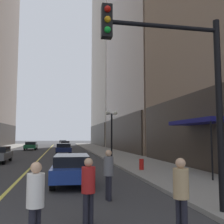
{
  "coord_description": "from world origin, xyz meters",
  "views": [
    {
      "loc": [
        2.08,
        -3.71,
        2.17
      ],
      "look_at": [
        7.13,
        22.79,
        4.68
      ],
      "focal_mm": 42.26,
      "sensor_mm": 36.0,
      "label": 1
    }
  ],
  "objects_px": {
    "car_silver": "(63,143)",
    "fire_hydrant_right": "(142,166)",
    "car_navy": "(63,148)",
    "traffic_light_near_right": "(184,79)",
    "car_blue": "(72,168)",
    "pedestrian_in_tan_trench": "(181,191)",
    "pedestrian_in_white_shirt": "(35,199)",
    "pedestrian_in_red_jacket": "(88,186)",
    "car_green": "(31,145)",
    "car_red": "(65,144)",
    "street_lamp_right_mid": "(112,124)",
    "pedestrian_in_grey_suit": "(109,171)"
  },
  "relations": [
    {
      "from": "car_silver",
      "to": "fire_hydrant_right",
      "type": "xyz_separation_m",
      "value": [
        4.49,
        -45.98,
        -0.32
      ]
    },
    {
      "from": "car_navy",
      "to": "traffic_light_near_right",
      "type": "height_order",
      "value": "traffic_light_near_right"
    },
    {
      "from": "car_blue",
      "to": "traffic_light_near_right",
      "type": "relative_size",
      "value": 0.82
    },
    {
      "from": "pedestrian_in_tan_trench",
      "to": "fire_hydrant_right",
      "type": "height_order",
      "value": "pedestrian_in_tan_trench"
    },
    {
      "from": "pedestrian_in_white_shirt",
      "to": "pedestrian_in_red_jacket",
      "type": "distance_m",
      "value": 1.65
    },
    {
      "from": "car_silver",
      "to": "pedestrian_in_red_jacket",
      "type": "bearing_deg",
      "value": -89.65
    },
    {
      "from": "car_blue",
      "to": "pedestrian_in_white_shirt",
      "type": "bearing_deg",
      "value": -97.56
    },
    {
      "from": "car_green",
      "to": "car_navy",
      "type": "bearing_deg",
      "value": -65.38
    },
    {
      "from": "pedestrian_in_tan_trench",
      "to": "pedestrian_in_white_shirt",
      "type": "height_order",
      "value": "pedestrian_in_tan_trench"
    },
    {
      "from": "car_navy",
      "to": "traffic_light_near_right",
      "type": "distance_m",
      "value": 27.32
    },
    {
      "from": "car_red",
      "to": "car_silver",
      "type": "relative_size",
      "value": 1.04
    },
    {
      "from": "car_navy",
      "to": "fire_hydrant_right",
      "type": "distance_m",
      "value": 18.52
    },
    {
      "from": "pedestrian_in_red_jacket",
      "to": "car_blue",
      "type": "bearing_deg",
      "value": 91.77
    },
    {
      "from": "car_silver",
      "to": "street_lamp_right_mid",
      "type": "relative_size",
      "value": 1.01
    },
    {
      "from": "traffic_light_near_right",
      "to": "pedestrian_in_red_jacket",
      "type": "bearing_deg",
      "value": -178.95
    },
    {
      "from": "car_blue",
      "to": "pedestrian_in_grey_suit",
      "type": "xyz_separation_m",
      "value": [
        1.12,
        -3.53,
        0.28
      ]
    },
    {
      "from": "car_red",
      "to": "street_lamp_right_mid",
      "type": "height_order",
      "value": "street_lamp_right_mid"
    },
    {
      "from": "car_blue",
      "to": "pedestrian_in_tan_trench",
      "type": "xyz_separation_m",
      "value": [
        2.1,
        -7.09,
        0.27
      ]
    },
    {
      "from": "car_navy",
      "to": "pedestrian_in_grey_suit",
      "type": "xyz_separation_m",
      "value": [
        1.37,
        -24.56,
        0.27
      ]
    },
    {
      "from": "car_red",
      "to": "pedestrian_in_white_shirt",
      "type": "height_order",
      "value": "pedestrian_in_white_shirt"
    },
    {
      "from": "traffic_light_near_right",
      "to": "car_navy",
      "type": "bearing_deg",
      "value": 96.43
    },
    {
      "from": "pedestrian_in_grey_suit",
      "to": "street_lamp_right_mid",
      "type": "bearing_deg",
      "value": 78.85
    },
    {
      "from": "car_navy",
      "to": "pedestrian_in_tan_trench",
      "type": "xyz_separation_m",
      "value": [
        2.35,
        -28.12,
        0.27
      ]
    },
    {
      "from": "street_lamp_right_mid",
      "to": "car_navy",
      "type": "bearing_deg",
      "value": 110.78
    },
    {
      "from": "pedestrian_in_tan_trench",
      "to": "traffic_light_near_right",
      "type": "relative_size",
      "value": 0.3
    },
    {
      "from": "car_red",
      "to": "pedestrian_in_white_shirt",
      "type": "bearing_deg",
      "value": -91.36
    },
    {
      "from": "car_green",
      "to": "pedestrian_in_tan_trench",
      "type": "relative_size",
      "value": 2.54
    },
    {
      "from": "car_green",
      "to": "pedestrian_in_grey_suit",
      "type": "relative_size",
      "value": 2.53
    },
    {
      "from": "pedestrian_in_tan_trench",
      "to": "pedestrian_in_red_jacket",
      "type": "distance_m",
      "value": 2.2
    },
    {
      "from": "car_blue",
      "to": "traffic_light_near_right",
      "type": "height_order",
      "value": "traffic_light_near_right"
    },
    {
      "from": "car_green",
      "to": "pedestrian_in_white_shirt",
      "type": "xyz_separation_m",
      "value": [
        4.39,
        -39.34,
        0.26
      ]
    },
    {
      "from": "car_blue",
      "to": "traffic_light_near_right",
      "type": "distance_m",
      "value": 7.24
    },
    {
      "from": "street_lamp_right_mid",
      "to": "fire_hydrant_right",
      "type": "relative_size",
      "value": 5.54
    },
    {
      "from": "pedestrian_in_red_jacket",
      "to": "car_silver",
      "type": "bearing_deg",
      "value": 90.35
    },
    {
      "from": "car_blue",
      "to": "car_navy",
      "type": "xyz_separation_m",
      "value": [
        -0.25,
        21.03,
        0.0
      ]
    },
    {
      "from": "pedestrian_in_white_shirt",
      "to": "car_blue",
      "type": "bearing_deg",
      "value": 82.44
    },
    {
      "from": "pedestrian_in_white_shirt",
      "to": "pedestrian_in_grey_suit",
      "type": "bearing_deg",
      "value": 60.4
    },
    {
      "from": "car_green",
      "to": "traffic_light_near_right",
      "type": "height_order",
      "value": "traffic_light_near_right"
    },
    {
      "from": "pedestrian_in_white_shirt",
      "to": "car_navy",
      "type": "bearing_deg",
      "value": 88.57
    },
    {
      "from": "car_green",
      "to": "fire_hydrant_right",
      "type": "distance_m",
      "value": 30.63
    },
    {
      "from": "traffic_light_near_right",
      "to": "car_blue",
      "type": "bearing_deg",
      "value": 115.12
    },
    {
      "from": "car_navy",
      "to": "pedestrian_in_red_jacket",
      "type": "height_order",
      "value": "pedestrian_in_red_jacket"
    },
    {
      "from": "pedestrian_in_white_shirt",
      "to": "pedestrian_in_red_jacket",
      "type": "xyz_separation_m",
      "value": [
        1.14,
        1.19,
        -0.02
      ]
    },
    {
      "from": "car_navy",
      "to": "street_lamp_right_mid",
      "type": "height_order",
      "value": "street_lamp_right_mid"
    },
    {
      "from": "car_navy",
      "to": "pedestrian_in_white_shirt",
      "type": "height_order",
      "value": "pedestrian_in_white_shirt"
    },
    {
      "from": "car_blue",
      "to": "car_red",
      "type": "bearing_deg",
      "value": 89.8
    },
    {
      "from": "traffic_light_near_right",
      "to": "pedestrian_in_tan_trench",
      "type": "bearing_deg",
      "value": -121.29
    },
    {
      "from": "pedestrian_in_grey_suit",
      "to": "pedestrian_in_tan_trench",
      "type": "xyz_separation_m",
      "value": [
        0.97,
        -3.56,
        -0.01
      ]
    },
    {
      "from": "street_lamp_right_mid",
      "to": "pedestrian_in_grey_suit",
      "type": "bearing_deg",
      "value": -101.15
    },
    {
      "from": "car_red",
      "to": "traffic_light_near_right",
      "type": "height_order",
      "value": "traffic_light_near_right"
    }
  ]
}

